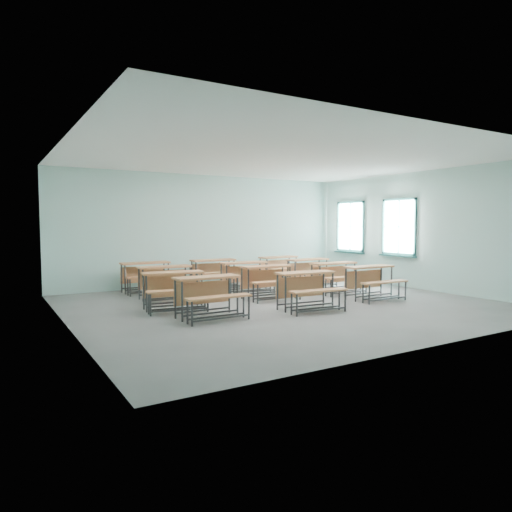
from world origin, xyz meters
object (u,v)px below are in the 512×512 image
Objects in this scene: desk_unit_r2c1 at (246,272)px; desk_unit_r3c0 at (147,272)px; desk_unit_r1c0 at (174,285)px; desk_unit_r2c2 at (310,268)px; desk_unit_r0c1 at (308,285)px; desk_unit_r2c0 at (166,277)px; desk_unit_r3c1 at (215,269)px; desk_unit_r3c2 at (281,265)px; desk_unit_r1c2 at (336,273)px; desk_unit_r1c1 at (269,277)px; desk_unit_r0c0 at (210,290)px; desk_unit_r0c2 at (373,277)px.

desk_unit_r3c0 is at bearing 153.42° from desk_unit_r2c1.
desk_unit_r1c0 is 4.81m from desk_unit_r2c2.
desk_unit_r0c1 is 3.45m from desk_unit_r2c0.
desk_unit_r0c1 and desk_unit_r3c1 have the same top height.
desk_unit_r2c2 is 0.96× the size of desk_unit_r3c2.
desk_unit_r2c0 and desk_unit_r3c0 have the same top height.
desk_unit_r0c1 is 1.04× the size of desk_unit_r1c2.
desk_unit_r1c1 is at bearing -152.46° from desk_unit_r2c2.
desk_unit_r0c1 is (2.10, -0.30, 0.00)m from desk_unit_r0c0.
desk_unit_r3c1 is (1.86, 1.26, 0.00)m from desk_unit_r2c0.
desk_unit_r1c0 is (-0.28, 1.13, 0.00)m from desk_unit_r0c0.
desk_unit_r0c2 is at bearing -6.49° from desk_unit_r1c0.
desk_unit_r3c0 is at bearing 121.93° from desk_unit_r0c1.
desk_unit_r1c1 is 0.99× the size of desk_unit_r3c1.
desk_unit_r1c2 is at bearing -2.56° from desk_unit_r1c1.
desk_unit_r0c0 is 0.98× the size of desk_unit_r3c1.
desk_unit_r1c2 is 1.00× the size of desk_unit_r3c0.
desk_unit_r3c1 is (1.92, -0.07, 0.00)m from desk_unit_r3c0.
desk_unit_r1c2 is at bearing 8.45° from desk_unit_r1c0.
desk_unit_r1c2 is at bearing -95.53° from desk_unit_r3c2.
desk_unit_r3c2 is at bearing 41.34° from desk_unit_r0c0.
desk_unit_r2c0 is 1.01× the size of desk_unit_r3c0.
desk_unit_r3c0 is at bearing 92.20° from desk_unit_r1c0.
desk_unit_r2c0 is at bearing 153.12° from desk_unit_r1c1.
desk_unit_r0c2 is 3.76m from desk_unit_r3c2.
desk_unit_r3c1 is 2.24m from desk_unit_r3c2.
desk_unit_r1c0 and desk_unit_r2c1 have the same top height.
desk_unit_r1c2 is 0.98× the size of desk_unit_r2c1.
desk_unit_r2c0 is at bearing 131.28° from desk_unit_r0c1.
desk_unit_r0c1 is 1.02× the size of desk_unit_r3c1.
desk_unit_r0c1 is 2.52m from desk_unit_r1c2.
desk_unit_r0c0 and desk_unit_r2c1 have the same top height.
desk_unit_r1c1 is (0.06, 1.62, 0.00)m from desk_unit_r0c1.
desk_unit_r0c2 and desk_unit_r1c2 have the same top height.
desk_unit_r2c0 is at bearing -168.05° from desk_unit_r3c2.
desk_unit_r0c0 and desk_unit_r1c0 have the same top height.
desk_unit_r0c2 is 0.98× the size of desk_unit_r3c1.
desk_unit_r1c0 is at bearing 103.09° from desk_unit_r0c0.
desk_unit_r3c1 is at bearing 97.61° from desk_unit_r1c1.
desk_unit_r0c0 is 1.16m from desk_unit_r1c0.
desk_unit_r2c1 is at bearing -29.86° from desk_unit_r3c0.
desk_unit_r3c0 is 0.98× the size of desk_unit_r3c1.
desk_unit_r1c1 is 1.21m from desk_unit_r2c1.
desk_unit_r0c1 is 2.77m from desk_unit_r1c0.
desk_unit_r3c2 is at bearing 3.19° from desk_unit_r3c1.
desk_unit_r3c0 and desk_unit_r3c2 have the same top height.
desk_unit_r1c0 and desk_unit_r3c0 have the same top height.
desk_unit_r1c1 is 1.01× the size of desk_unit_r3c0.
desk_unit_r2c2 is (0.11, 2.54, 0.00)m from desk_unit_r0c2.
desk_unit_r0c2 is 1.00× the size of desk_unit_r3c0.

